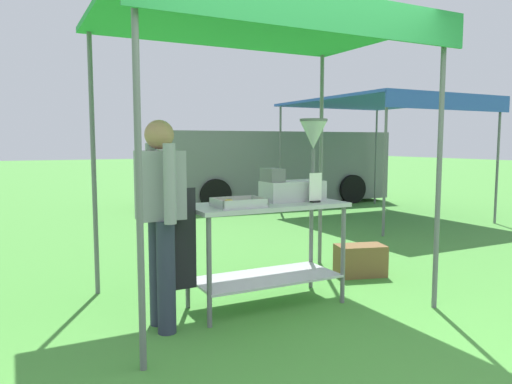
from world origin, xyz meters
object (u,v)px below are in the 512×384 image
at_px(menu_sign, 315,190).
at_px(stall_canopy, 261,33).
at_px(donut_fryer, 298,170).
at_px(vendor, 162,213).
at_px(donut_tray, 238,204).
at_px(donut_cart, 266,232).
at_px(van_grey, 270,166).
at_px(neighbour_tent, 383,104).
at_px(supply_crate, 360,260).

bearing_deg(menu_sign, stall_canopy, 149.92).
bearing_deg(donut_fryer, vendor, -172.18).
relative_size(stall_canopy, donut_tray, 6.83).
distance_m(donut_cart, menu_sign, 0.57).
xyz_separation_m(donut_cart, van_grey, (3.64, 6.57, 0.22)).
bearing_deg(vendor, stall_canopy, 12.34).
bearing_deg(menu_sign, donut_fryer, 102.09).
distance_m(menu_sign, neighbour_tent, 5.55).
relative_size(donut_fryer, van_grey, 0.13).
xyz_separation_m(donut_fryer, van_grey, (3.27, 6.50, -0.31)).
bearing_deg(donut_fryer, neighbour_tent, 40.42).
distance_m(donut_tray, supply_crate, 1.90).
bearing_deg(donut_cart, neighbour_tent, 38.55).
distance_m(vendor, neighbour_tent, 6.63).
relative_size(donut_tray, donut_fryer, 0.54).
distance_m(stall_canopy, supply_crate, 2.62).
relative_size(menu_sign, supply_crate, 0.45).
distance_m(donut_cart, donut_tray, 0.43).
height_order(donut_cart, donut_tray, donut_tray).
xyz_separation_m(stall_canopy, donut_fryer, (0.37, -0.03, -1.19)).
distance_m(donut_tray, neighbour_tent, 6.09).
height_order(supply_crate, neighbour_tent, neighbour_tent).
height_order(vendor, supply_crate, vendor).
distance_m(stall_canopy, menu_sign, 1.44).
xyz_separation_m(van_grey, neighbour_tent, (0.79, -3.05, 1.30)).
xyz_separation_m(stall_canopy, neighbour_tent, (4.43, 3.43, -0.20)).
xyz_separation_m(vendor, supply_crate, (2.33, 0.49, -0.74)).
distance_m(donut_fryer, menu_sign, 0.27).
xyz_separation_m(stall_canopy, donut_tray, (-0.31, -0.19, -1.45)).
bearing_deg(vendor, menu_sign, -1.20).
distance_m(stall_canopy, donut_fryer, 1.25).
bearing_deg(donut_fryer, van_grey, 63.31).
bearing_deg(neighbour_tent, donut_tray, -142.67).
xyz_separation_m(donut_tray, van_grey, (3.95, 6.66, -0.06)).
bearing_deg(donut_cart, menu_sign, -18.75).
bearing_deg(van_grey, supply_crate, -110.15).
bearing_deg(donut_tray, menu_sign, -4.11).
height_order(donut_tray, van_grey, van_grey).
distance_m(donut_fryer, neighbour_tent, 5.42).
bearing_deg(supply_crate, vendor, -168.12).
relative_size(donut_tray, supply_crate, 0.70).
relative_size(donut_cart, supply_crate, 2.39).
relative_size(donut_fryer, neighbour_tent, 0.22).
xyz_separation_m(donut_fryer, vendor, (-1.34, -0.18, -0.29)).
bearing_deg(supply_crate, stall_canopy, -168.45).
relative_size(supply_crate, neighbour_tent, 0.17).
height_order(donut_fryer, neighbour_tent, neighbour_tent).
bearing_deg(donut_cart, donut_fryer, 10.95).
xyz_separation_m(donut_tray, supply_crate, (1.68, 0.47, -0.77)).
bearing_deg(donut_tray, stall_canopy, 30.84).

